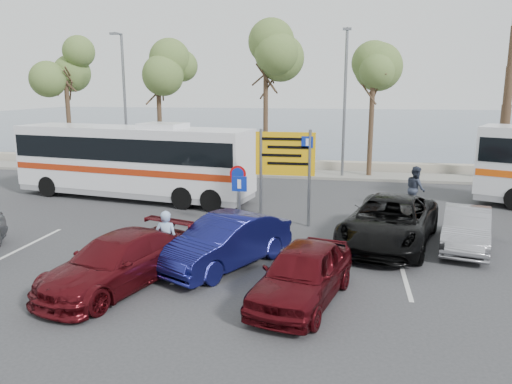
% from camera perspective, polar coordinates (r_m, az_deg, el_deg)
% --- Properties ---
extents(ground, '(120.00, 120.00, 0.00)m').
position_cam_1_polar(ground, '(16.02, -1.76, -6.66)').
color(ground, '#323234').
rests_on(ground, ground).
extents(kerb_strip, '(44.00, 2.40, 0.15)m').
position_cam_1_polar(kerb_strip, '(29.45, 3.96, 2.08)').
color(kerb_strip, gray).
rests_on(kerb_strip, ground).
extents(seawall, '(48.00, 0.80, 0.60)m').
position_cam_1_polar(seawall, '(31.38, 4.38, 3.10)').
color(seawall, '#AA9E88').
rests_on(seawall, ground).
extents(sea, '(140.00, 140.00, 0.00)m').
position_cam_1_polar(sea, '(75.08, 7.98, 7.94)').
color(sea, '#3C4E61').
rests_on(sea, ground).
extents(tree_far_left, '(3.20, 3.20, 7.60)m').
position_cam_1_polar(tree_far_left, '(33.61, -21.02, 13.26)').
color(tree_far_left, '#382619').
rests_on(tree_far_left, kerb_strip).
extents(tree_left, '(3.20, 3.20, 7.20)m').
position_cam_1_polar(tree_left, '(30.96, -11.17, 13.39)').
color(tree_left, '#382619').
rests_on(tree_left, kerb_strip).
extents(tree_mid, '(3.20, 3.20, 8.00)m').
position_cam_1_polar(tree_mid, '(29.27, 1.13, 14.97)').
color(tree_mid, '#382619').
rests_on(tree_mid, kerb_strip).
extents(tree_right, '(3.20, 3.20, 7.40)m').
position_cam_1_polar(tree_right, '(28.89, 13.31, 13.74)').
color(tree_right, '#382619').
rests_on(tree_right, kerb_strip).
extents(street_lamp_left, '(0.45, 1.15, 8.01)m').
position_cam_1_polar(street_lamp_left, '(31.29, -14.86, 10.62)').
color(street_lamp_left, slate).
rests_on(street_lamp_left, kerb_strip).
extents(street_lamp_right, '(0.45, 1.15, 8.01)m').
position_cam_1_polar(street_lamp_right, '(28.37, 10.12, 10.74)').
color(street_lamp_right, slate).
rests_on(street_lamp_right, kerb_strip).
extents(direction_sign, '(2.20, 0.12, 3.60)m').
position_cam_1_polar(direction_sign, '(18.37, 3.36, 3.54)').
color(direction_sign, slate).
rests_on(direction_sign, ground).
extents(sign_no_stop, '(0.60, 0.08, 2.35)m').
position_cam_1_polar(sign_no_stop, '(18.00, -2.07, 0.61)').
color(sign_no_stop, slate).
rests_on(sign_no_stop, ground).
extents(sign_parking, '(0.50, 0.07, 2.25)m').
position_cam_1_polar(sign_parking, '(16.41, -1.90, -0.88)').
color(sign_parking, slate).
rests_on(sign_parking, ground).
extents(lane_markings, '(12.02, 4.20, 0.01)m').
position_cam_1_polar(lane_markings, '(15.38, -6.74, -7.52)').
color(lane_markings, silver).
rests_on(lane_markings, ground).
extents(coach_bus_left, '(11.59, 4.35, 3.54)m').
position_cam_1_polar(coach_bus_left, '(23.70, -13.96, 3.18)').
color(coach_bus_left, silver).
rests_on(coach_bus_left, ground).
extents(car_blue, '(3.48, 4.69, 1.48)m').
position_cam_1_polar(car_blue, '(14.43, -3.49, -5.71)').
color(car_blue, '#10124D').
rests_on(car_blue, ground).
extents(car_maroon, '(3.26, 5.05, 1.36)m').
position_cam_1_polar(car_maroon, '(13.46, -15.65, -7.73)').
color(car_maroon, '#530D13').
rests_on(car_maroon, ground).
extents(car_red, '(2.62, 4.43, 1.41)m').
position_cam_1_polar(car_red, '(12.20, 5.36, -9.26)').
color(car_red, '#4B0A10').
rests_on(car_red, ground).
extents(suv_black, '(3.96, 6.13, 1.57)m').
position_cam_1_polar(suv_black, '(16.93, 15.02, -3.27)').
color(suv_black, black).
rests_on(suv_black, ground).
extents(car_silver_b, '(2.24, 4.17, 1.30)m').
position_cam_1_polar(car_silver_b, '(17.37, 22.91, -3.89)').
color(car_silver_b, gray).
rests_on(car_silver_b, ground).
extents(pedestrian_near, '(0.65, 0.45, 1.72)m').
position_cam_1_polar(pedestrian_near, '(14.40, -10.20, -5.42)').
color(pedestrian_near, '#94B3D8').
rests_on(pedestrian_near, ground).
extents(pedestrian_far, '(0.91, 1.05, 1.87)m').
position_cam_1_polar(pedestrian_far, '(21.94, 17.76, 0.40)').
color(pedestrian_far, '#2E3445').
rests_on(pedestrian_far, ground).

